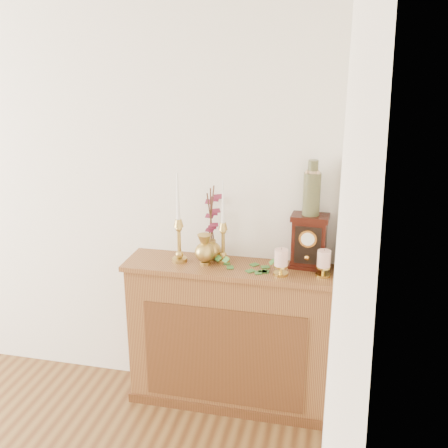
% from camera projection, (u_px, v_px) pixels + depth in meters
% --- Properties ---
extents(console_shelf, '(1.24, 0.34, 0.93)m').
position_uv_depth(console_shelf, '(229.00, 340.00, 3.21)').
color(console_shelf, brown).
rests_on(console_shelf, ground).
extents(candlestick_left, '(0.09, 0.09, 0.54)m').
position_uv_depth(candlestick_left, '(179.00, 233.00, 3.05)').
color(candlestick_left, tan).
rests_on(candlestick_left, console_shelf).
extents(candlestick_center, '(0.08, 0.08, 0.50)m').
position_uv_depth(candlestick_center, '(223.00, 236.00, 3.05)').
color(candlestick_center, tan).
rests_on(candlestick_center, console_shelf).
extents(bud_vase, '(0.12, 0.12, 0.19)m').
position_uv_depth(bud_vase, '(205.00, 250.00, 3.03)').
color(bud_vase, tan).
rests_on(bud_vase, console_shelf).
extents(ginger_jar, '(0.19, 0.20, 0.47)m').
position_uv_depth(ginger_jar, '(213.00, 225.00, 3.10)').
color(ginger_jar, tan).
rests_on(ginger_jar, console_shelf).
extents(pillar_candle_left, '(0.08, 0.08, 0.16)m').
position_uv_depth(pillar_candle_left, '(281.00, 261.00, 2.89)').
color(pillar_candle_left, gold).
rests_on(pillar_candle_left, console_shelf).
extents(pillar_candle_right, '(0.08, 0.08, 0.16)m').
position_uv_depth(pillar_candle_right, '(324.00, 262.00, 2.88)').
color(pillar_candle_right, gold).
rests_on(pillar_candle_right, console_shelf).
extents(ivy_garland, '(0.39, 0.19, 0.08)m').
position_uv_depth(ivy_garland, '(232.00, 266.00, 3.00)').
color(ivy_garland, '#336A28').
rests_on(ivy_garland, console_shelf).
extents(mantel_clock, '(0.22, 0.16, 0.31)m').
position_uv_depth(mantel_clock, '(309.00, 242.00, 2.99)').
color(mantel_clock, '#36100A').
rests_on(mantel_clock, console_shelf).
extents(ceramic_vase, '(0.10, 0.10, 0.31)m').
position_uv_depth(ceramic_vase, '(312.00, 191.00, 2.89)').
color(ceramic_vase, '#183126').
rests_on(ceramic_vase, mantel_clock).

